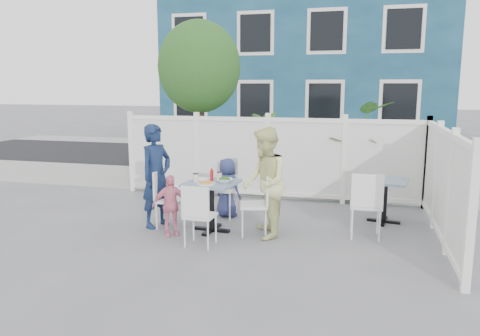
% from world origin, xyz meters
% --- Properties ---
extents(ground, '(80.00, 80.00, 0.00)m').
position_xyz_m(ground, '(0.00, 0.00, 0.00)').
color(ground, slate).
extents(near_sidewalk, '(24.00, 2.60, 0.01)m').
position_xyz_m(near_sidewalk, '(0.00, 3.80, 0.01)').
color(near_sidewalk, gray).
rests_on(near_sidewalk, ground).
extents(street, '(24.00, 5.00, 0.01)m').
position_xyz_m(street, '(0.00, 7.50, 0.00)').
color(street, black).
rests_on(street, ground).
extents(far_sidewalk, '(24.00, 1.60, 0.01)m').
position_xyz_m(far_sidewalk, '(0.00, 10.60, 0.01)').
color(far_sidewalk, gray).
rests_on(far_sidewalk, ground).
extents(building, '(11.00, 6.00, 6.00)m').
position_xyz_m(building, '(-0.50, 14.00, 3.00)').
color(building, navy).
rests_on(building, ground).
extents(fence_back, '(5.86, 0.08, 1.60)m').
position_xyz_m(fence_back, '(0.10, 2.40, 0.78)').
color(fence_back, white).
rests_on(fence_back, ground).
extents(fence_right, '(0.08, 3.66, 1.60)m').
position_xyz_m(fence_right, '(3.00, 0.60, 0.78)').
color(fence_right, white).
rests_on(fence_right, ground).
extents(tree, '(1.80, 1.62, 3.59)m').
position_xyz_m(tree, '(-1.60, 3.30, 2.59)').
color(tree, '#382316').
rests_on(tree, ground).
extents(utility_cabinet, '(0.77, 0.58, 1.35)m').
position_xyz_m(utility_cabinet, '(-2.09, 4.00, 0.68)').
color(utility_cabinet, gold).
rests_on(utility_cabinet, ground).
extents(potted_shrub_a, '(1.03, 1.03, 1.65)m').
position_xyz_m(potted_shrub_a, '(-0.16, 3.10, 0.82)').
color(potted_shrub_a, '#1F4516').
rests_on(potted_shrub_a, ground).
extents(potted_shrub_b, '(2.10, 2.19, 1.89)m').
position_xyz_m(potted_shrub_b, '(1.75, 3.00, 0.94)').
color(potted_shrub_b, '#1F4516').
rests_on(potted_shrub_b, ground).
extents(main_table, '(0.80, 0.80, 0.77)m').
position_xyz_m(main_table, '(-0.32, 0.16, 0.60)').
color(main_table, slate).
rests_on(main_table, ground).
extents(spare_table, '(0.77, 0.77, 0.71)m').
position_xyz_m(spare_table, '(2.26, 1.30, 0.55)').
color(spare_table, slate).
rests_on(spare_table, ground).
extents(chair_left, '(0.40, 0.41, 0.90)m').
position_xyz_m(chair_left, '(-1.08, 0.19, 0.53)').
color(chair_left, white).
rests_on(chair_left, ground).
extents(chair_right, '(0.50, 0.51, 0.92)m').
position_xyz_m(chair_right, '(0.41, 0.19, 0.54)').
color(chair_right, white).
rests_on(chair_right, ground).
extents(chair_back, '(0.46, 0.44, 1.00)m').
position_xyz_m(chair_back, '(-0.40, 1.04, 0.58)').
color(chair_back, white).
rests_on(chair_back, ground).
extents(chair_near, '(0.41, 0.40, 0.88)m').
position_xyz_m(chair_near, '(-0.28, -0.57, 0.51)').
color(chair_near, white).
rests_on(chair_near, ground).
extents(chair_spare, '(0.46, 0.45, 0.98)m').
position_xyz_m(chair_spare, '(1.95, 0.37, 0.57)').
color(chair_spare, white).
rests_on(chair_spare, ground).
extents(man, '(0.57, 0.69, 1.62)m').
position_xyz_m(man, '(-1.23, 0.19, 0.81)').
color(man, '#122040').
rests_on(man, ground).
extents(woman, '(0.83, 0.94, 1.62)m').
position_xyz_m(woman, '(0.51, 0.11, 0.81)').
color(woman, '#D3DC48').
rests_on(woman, ground).
extents(boy, '(0.58, 0.48, 1.00)m').
position_xyz_m(boy, '(-0.32, 1.00, 0.50)').
color(boy, navy).
rests_on(boy, ground).
extents(toddler, '(0.57, 0.49, 0.92)m').
position_xyz_m(toddler, '(-0.86, -0.18, 0.46)').
color(toddler, pink).
rests_on(toddler, ground).
extents(plate_main, '(0.26, 0.26, 0.02)m').
position_xyz_m(plate_main, '(-0.34, -0.02, 0.78)').
color(plate_main, white).
rests_on(plate_main, main_table).
extents(plate_side, '(0.22, 0.22, 0.02)m').
position_xyz_m(plate_side, '(-0.51, 0.29, 0.78)').
color(plate_side, white).
rests_on(plate_side, main_table).
extents(salad_bowl, '(0.24, 0.24, 0.06)m').
position_xyz_m(salad_bowl, '(-0.12, 0.17, 0.80)').
color(salad_bowl, white).
rests_on(salad_bowl, main_table).
extents(coffee_cup_a, '(0.08, 0.08, 0.12)m').
position_xyz_m(coffee_cup_a, '(-0.55, 0.11, 0.83)').
color(coffee_cup_a, beige).
rests_on(coffee_cup_a, main_table).
extents(coffee_cup_b, '(0.07, 0.07, 0.11)m').
position_xyz_m(coffee_cup_b, '(-0.26, 0.36, 0.83)').
color(coffee_cup_b, beige).
rests_on(coffee_cup_b, main_table).
extents(ketchup_bottle, '(0.05, 0.05, 0.16)m').
position_xyz_m(ketchup_bottle, '(-0.34, 0.23, 0.85)').
color(ketchup_bottle, '#B60C12').
rests_on(ketchup_bottle, main_table).
extents(salt_shaker, '(0.03, 0.03, 0.07)m').
position_xyz_m(salt_shaker, '(-0.39, 0.39, 0.81)').
color(salt_shaker, white).
rests_on(salt_shaker, main_table).
extents(pepper_shaker, '(0.03, 0.03, 0.07)m').
position_xyz_m(pepper_shaker, '(-0.38, 0.40, 0.81)').
color(pepper_shaker, black).
rests_on(pepper_shaker, main_table).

